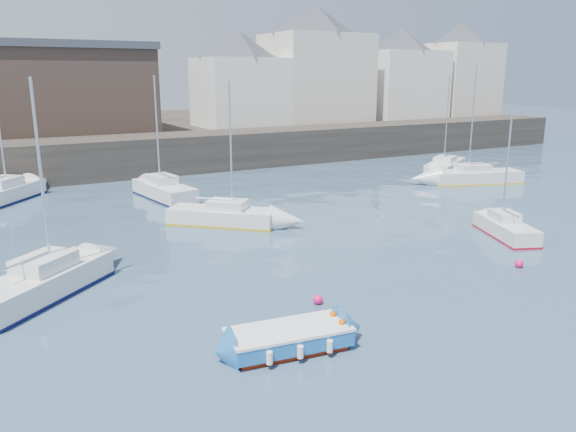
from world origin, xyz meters
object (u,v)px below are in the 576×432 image
sailboat_a (41,283)px  sailboat_g (445,165)px  sailboat_f (164,190)px  buoy_far (276,225)px  sailboat_d (476,176)px  buoy_near (318,304)px  sailboat_b (223,216)px  buoy_mid (519,267)px  sailboat_c (505,228)px  blue_dinghy (289,338)px  sailboat_h (1,194)px

sailboat_a → sailboat_g: bearing=22.2°
sailboat_f → buoy_far: size_ratio=22.43×
sailboat_d → buoy_near: (-22.05, -13.44, -0.51)m
sailboat_a → sailboat_f: 16.52m
sailboat_b → sailboat_d: (20.83, 1.90, 0.02)m
sailboat_f → buoy_mid: size_ratio=22.14×
sailboat_a → buoy_far: size_ratio=22.38×
sailboat_d → buoy_mid: bearing=-131.7°
sailboat_f → buoy_far: bearing=-70.4°
buoy_far → sailboat_g: bearing=22.5°
sailboat_b → sailboat_c: sailboat_b is taller
sailboat_a → blue_dinghy: bearing=-53.2°
sailboat_c → buoy_far: bearing=139.8°
sailboat_g → buoy_mid: bearing=-127.2°
sailboat_f → buoy_mid: (8.95, -20.17, -0.54)m
sailboat_c → buoy_mid: 4.75m
sailboat_h → buoy_near: size_ratio=24.27×
sailboat_a → sailboat_h: (-0.50, 17.87, 0.00)m
sailboat_b → buoy_near: sailboat_b is taller
sailboat_a → sailboat_b: 11.41m
sailboat_c → sailboat_h: sailboat_h is taller
sailboat_c → sailboat_a: bearing=172.7°
sailboat_h → buoy_near: (8.86, -23.22, -0.55)m
sailboat_h → blue_dinghy: bearing=-76.1°
blue_dinghy → sailboat_d: size_ratio=0.45×
sailboat_f → blue_dinghy: bearing=-97.6°
sailboat_d → sailboat_f: sailboat_d is taller
sailboat_d → buoy_near: size_ratio=24.21×
buoy_near → buoy_far: 10.79m
sailboat_f → sailboat_a: bearing=-122.0°
sailboat_d → sailboat_c: bearing=-131.4°
blue_dinghy → sailboat_a: bearing=126.8°
blue_dinghy → sailboat_d: (24.58, 15.89, 0.13)m
sailboat_g → buoy_mid: size_ratio=22.11×
sailboat_a → sailboat_d: (30.42, 8.09, -0.04)m
sailboat_f → buoy_mid: sailboat_f is taller
sailboat_g → buoy_far: bearing=-157.5°
sailboat_b → buoy_far: sailboat_b is taller
sailboat_b → sailboat_d: bearing=5.2°
sailboat_b → buoy_near: bearing=-96.1°
sailboat_b → sailboat_f: size_ratio=0.96×
sailboat_c → sailboat_g: (11.55, 15.94, -0.01)m
buoy_mid → sailboat_h: bearing=127.1°
sailboat_a → sailboat_b: (9.59, 6.19, -0.06)m
blue_dinghy → buoy_near: (2.53, 2.45, -0.38)m
blue_dinghy → sailboat_f: (2.92, 21.81, 0.16)m
blue_dinghy → sailboat_g: 33.94m
sailboat_c → sailboat_g: 19.68m
sailboat_d → buoy_near: bearing=-148.6°
blue_dinghy → buoy_mid: blue_dinghy is taller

